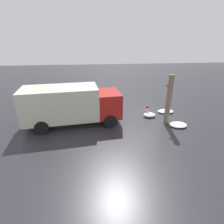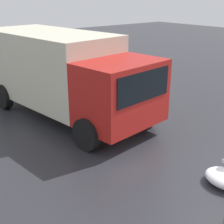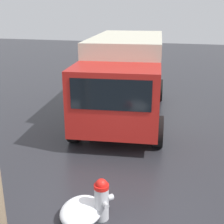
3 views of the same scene
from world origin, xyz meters
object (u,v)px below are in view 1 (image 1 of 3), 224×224
object	(u,v)px
tree_trunk	(169,100)
delivery_truck	(71,104)
pedestrian	(99,110)
fire_hydrant	(147,110)

from	to	relation	value
tree_trunk	delivery_truck	bearing A→B (deg)	-5.81
tree_trunk	pedestrian	bearing A→B (deg)	-7.91
tree_trunk	delivery_truck	distance (m)	7.03
tree_trunk	delivery_truck	size ratio (longest dim) A/B	0.51
tree_trunk	pedestrian	world-z (taller)	tree_trunk
fire_hydrant	tree_trunk	xyz separation A→B (m)	(-1.00, 1.57, 1.40)
fire_hydrant	pedestrian	bearing A→B (deg)	60.95
delivery_truck	pedestrian	distance (m)	2.08
tree_trunk	pedestrian	xyz separation A→B (m)	(4.98, -0.69, -0.84)
fire_hydrant	pedestrian	xyz separation A→B (m)	(3.98, 0.88, 0.56)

